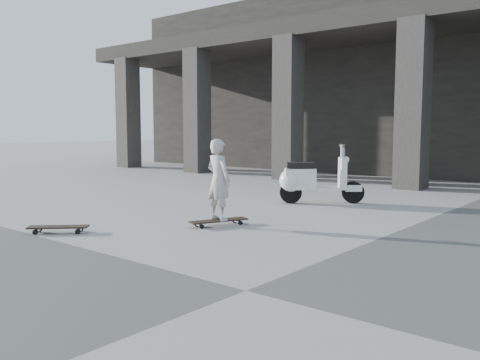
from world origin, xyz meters
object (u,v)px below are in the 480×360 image
Objects in this scene: longboard at (219,221)px; scooter at (307,180)px; child at (218,180)px; skateboard_spare at (58,228)px.

scooter is at bearing 27.25° from longboard.
scooter reaches higher than longboard.
child is at bearing -125.43° from scooter.
skateboard_spare is at bearing -143.84° from scooter.
child reaches higher than scooter.
scooter reaches higher than skateboard_spare.
child is 2.82m from scooter.
child is (0.00, 0.00, 0.62)m from longboard.
skateboard_spare is (-1.37, -1.81, 0.00)m from longboard.
child is at bearing 0.00° from longboard.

